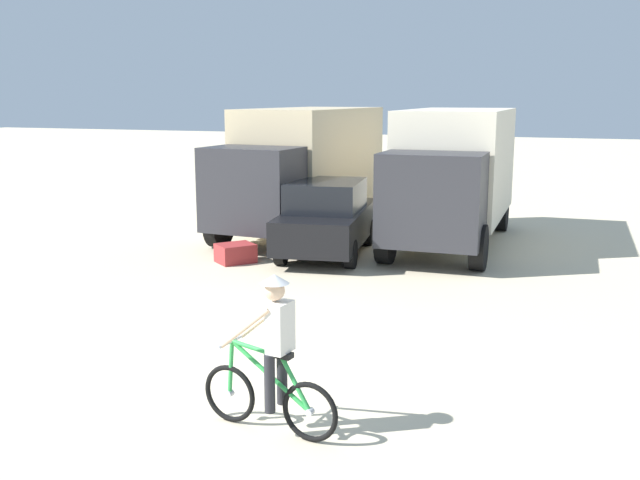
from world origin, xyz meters
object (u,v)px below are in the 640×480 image
box_truck_tan_camper (302,164)px  box_truck_cream_rv (453,170)px  sedan_parked (327,218)px  supply_crate (236,253)px  cyclist_orange_shirt (273,360)px

box_truck_tan_camper → box_truck_cream_rv: bearing=-2.8°
sedan_parked → supply_crate: size_ratio=5.59×
sedan_parked → box_truck_cream_rv: bearing=43.4°
box_truck_cream_rv → cyclist_orange_shirt: (0.12, -11.28, -1.03)m
sedan_parked → supply_crate: (-1.65, -1.49, -0.67)m
supply_crate → box_truck_tan_camper: bearing=90.0°
cyclist_orange_shirt → supply_crate: (-4.26, 7.43, -0.64)m
box_truck_cream_rv → supply_crate: bearing=-137.1°
box_truck_tan_camper → sedan_parked: size_ratio=1.55×
box_truck_cream_rv → supply_crate: (-4.14, -3.85, -1.66)m
box_truck_tan_camper → box_truck_cream_rv: (4.14, -0.21, 0.00)m
box_truck_tan_camper → supply_crate: (-0.00, -4.05, -1.66)m
cyclist_orange_shirt → box_truck_tan_camper: bearing=110.3°
sedan_parked → cyclist_orange_shirt: size_ratio=2.43×
box_truck_cream_rv → cyclist_orange_shirt: bearing=-89.4°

